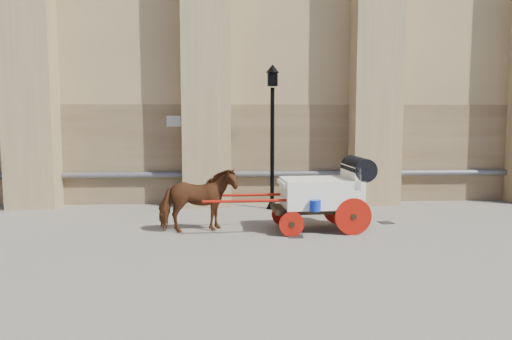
{
  "coord_description": "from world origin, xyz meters",
  "views": [
    {
      "loc": [
        -0.51,
        -11.09,
        2.66
      ],
      "look_at": [
        0.22,
        0.24,
        1.42
      ],
      "focal_mm": 35.0,
      "sensor_mm": 36.0,
      "label": 1
    }
  ],
  "objects": [
    {
      "name": "drain_grate_near",
      "position": [
        1.06,
        -0.38,
        0.01
      ],
      "size": [
        0.34,
        0.34,
        0.01
      ],
      "primitive_type": "cube",
      "rotation": [
        0.0,
        0.0,
        -0.06
      ],
      "color": "black",
      "rests_on": "ground"
    },
    {
      "name": "ground",
      "position": [
        0.0,
        0.0,
        0.0
      ],
      "size": [
        90.0,
        90.0,
        0.0
      ],
      "primitive_type": "plane",
      "color": "#6C665C",
      "rests_on": "ground"
    },
    {
      "name": "drain_grate_far",
      "position": [
        3.51,
        0.9,
        0.01
      ],
      "size": [
        0.37,
        0.37,
        0.01
      ],
      "primitive_type": "cube",
      "rotation": [
        0.0,
        0.0,
        0.19
      ],
      "color": "black",
      "rests_on": "ground"
    },
    {
      "name": "street_lamp",
      "position": [
        0.86,
        2.98,
        2.19
      ],
      "size": [
        0.38,
        0.38,
        4.09
      ],
      "color": "black",
      "rests_on": "ground"
    },
    {
      "name": "horse",
      "position": [
        -1.12,
        0.24,
        0.73
      ],
      "size": [
        1.86,
        1.15,
        1.46
      ],
      "primitive_type": "imported",
      "rotation": [
        0.0,
        0.0,
        1.79
      ],
      "color": "#5F2D19",
      "rests_on": "ground"
    },
    {
      "name": "carriage",
      "position": [
        1.86,
        0.25,
        0.92
      ],
      "size": [
        3.94,
        1.44,
        1.7
      ],
      "rotation": [
        0.0,
        0.0,
        0.05
      ],
      "color": "black",
      "rests_on": "ground"
    }
  ]
}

